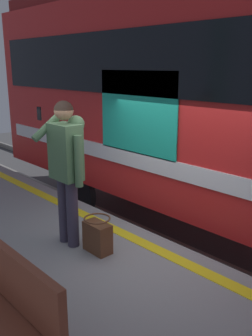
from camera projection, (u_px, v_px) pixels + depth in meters
ground_plane at (158, 294)px, 4.99m from camera, size 26.24×26.24×0.00m
safety_line at (143, 243)px, 4.56m from camera, size 17.14×0.16×0.01m
track_rail_near at (208, 260)px, 5.71m from camera, size 22.74×0.08×0.16m
passenger at (67, 163)px, 4.31m from camera, size 0.57×0.55×1.74m
handbag at (97, 236)px, 4.32m from camera, size 0.34×0.31×0.43m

